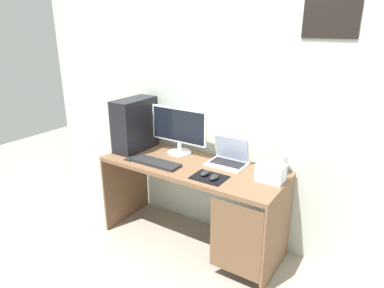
# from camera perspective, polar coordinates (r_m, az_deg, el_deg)

# --- Properties ---
(ground_plane) EXTENTS (8.00, 8.00, 0.00)m
(ground_plane) POSITION_cam_1_polar(r_m,az_deg,el_deg) (3.15, 0.00, -16.04)
(ground_plane) COLOR #9E9384
(wall_back) EXTENTS (4.00, 0.05, 2.60)m
(wall_back) POSITION_cam_1_polar(r_m,az_deg,el_deg) (2.90, 3.71, 8.97)
(wall_back) COLOR beige
(wall_back) RESTS_ON ground_plane
(desk) EXTENTS (1.54, 0.59, 0.74)m
(desk) POSITION_cam_1_polar(r_m,az_deg,el_deg) (2.82, 0.23, -6.35)
(desk) COLOR brown
(desk) RESTS_ON ground_plane
(pc_tower) EXTENTS (0.20, 0.43, 0.47)m
(pc_tower) POSITION_cam_1_polar(r_m,az_deg,el_deg) (3.11, -9.62, 3.28)
(pc_tower) COLOR black
(pc_tower) RESTS_ON desk
(monitor) EXTENTS (0.56, 0.21, 0.42)m
(monitor) POSITION_cam_1_polar(r_m,az_deg,el_deg) (2.96, -2.25, 2.45)
(monitor) COLOR white
(monitor) RESTS_ON desk
(laptop) EXTENTS (0.32, 0.23, 0.23)m
(laptop) POSITION_cam_1_polar(r_m,az_deg,el_deg) (2.80, 6.18, -2.45)
(laptop) COLOR white
(laptop) RESTS_ON desk
(speaker) EXTENTS (0.09, 0.09, 0.16)m
(speaker) POSITION_cam_1_polar(r_m,az_deg,el_deg) (2.67, 14.78, -3.38)
(speaker) COLOR white
(speaker) RESTS_ON desk
(projector) EXTENTS (0.20, 0.14, 0.13)m
(projector) POSITION_cam_1_polar(r_m,az_deg,el_deg) (2.54, 13.16, -4.76)
(projector) COLOR white
(projector) RESTS_ON desk
(keyboard) EXTENTS (0.42, 0.14, 0.02)m
(keyboard) POSITION_cam_1_polar(r_m,az_deg,el_deg) (2.80, -6.03, -3.19)
(keyboard) COLOR #232326
(keyboard) RESTS_ON desk
(mousepad) EXTENTS (0.26, 0.20, 0.00)m
(mousepad) POSITION_cam_1_polar(r_m,az_deg,el_deg) (2.55, 2.94, -5.66)
(mousepad) COLOR black
(mousepad) RESTS_ON desk
(mouse_left) EXTENTS (0.06, 0.10, 0.03)m
(mouse_left) POSITION_cam_1_polar(r_m,az_deg,el_deg) (2.57, 2.19, -4.96)
(mouse_left) COLOR #232326
(mouse_left) RESTS_ON mousepad
(mouse_right) EXTENTS (0.06, 0.10, 0.03)m
(mouse_right) POSITION_cam_1_polar(r_m,az_deg,el_deg) (2.51, 3.77, -5.63)
(mouse_right) COLOR #232326
(mouse_right) RESTS_ON mousepad
(cell_phone) EXTENTS (0.07, 0.13, 0.01)m
(cell_phone) POSITION_cam_1_polar(r_m,az_deg,el_deg) (2.95, -10.11, -2.37)
(cell_phone) COLOR #232326
(cell_phone) RESTS_ON desk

